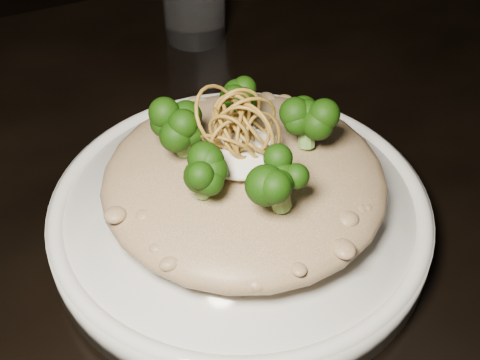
% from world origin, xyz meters
% --- Properties ---
extents(table, '(1.10, 0.80, 0.75)m').
position_xyz_m(table, '(0.00, 0.00, 0.67)').
color(table, black).
rests_on(table, ground).
extents(plate, '(0.29, 0.29, 0.03)m').
position_xyz_m(plate, '(-0.08, -0.02, 0.77)').
color(plate, silver).
rests_on(plate, table).
extents(risotto, '(0.21, 0.21, 0.05)m').
position_xyz_m(risotto, '(-0.08, -0.02, 0.80)').
color(risotto, brown).
rests_on(risotto, plate).
extents(broccoli, '(0.13, 0.13, 0.05)m').
position_xyz_m(broccoli, '(-0.08, -0.02, 0.85)').
color(broccoli, black).
rests_on(broccoli, risotto).
extents(cheese, '(0.06, 0.06, 0.02)m').
position_xyz_m(cheese, '(-0.08, -0.02, 0.83)').
color(cheese, white).
rests_on(cheese, risotto).
extents(shallots, '(0.05, 0.05, 0.03)m').
position_xyz_m(shallots, '(-0.08, -0.02, 0.86)').
color(shallots, brown).
rests_on(shallots, cheese).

